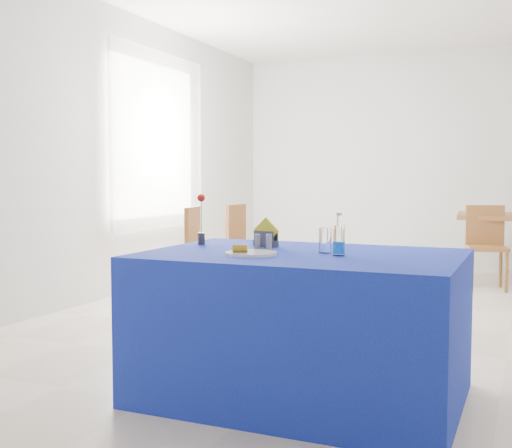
{
  "coord_description": "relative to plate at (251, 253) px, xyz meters",
  "views": [
    {
      "loc": [
        1.23,
        -5.07,
        1.14
      ],
      "look_at": [
        -0.01,
        -2.18,
        0.92
      ],
      "focal_mm": 45.0,
      "sensor_mm": 36.0,
      "label": 1
    }
  ],
  "objects": [
    {
      "name": "blue_table",
      "position": [
        0.21,
        0.19,
        -0.39
      ],
      "size": [
        1.6,
        1.1,
        0.76
      ],
      "color": "#101F93",
      "rests_on": "floor"
    },
    {
      "name": "curtain",
      "position": [
        -2.35,
        2.93,
        0.78
      ],
      "size": [
        0.04,
        1.75,
        1.85
      ],
      "primitive_type": "cube",
      "color": "white",
      "rests_on": "room_shell"
    },
    {
      "name": "pepper_shaker",
      "position": [
        -0.06,
        0.21,
        0.04
      ],
      "size": [
        0.03,
        0.03,
        0.08
      ],
      "primitive_type": "cylinder",
      "color": "slate",
      "rests_on": "blue_table"
    },
    {
      "name": "chair_win_b",
      "position": [
        -1.51,
        3.26,
        -0.26
      ],
      "size": [
        0.41,
        0.41,
        0.88
      ],
      "rotation": [
        0.0,
        0.0,
        1.52
      ],
      "color": "brown",
      "rests_on": "floor"
    },
    {
      "name": "room_shell",
      "position": [
        0.05,
        2.13,
        0.98
      ],
      "size": [
        7.0,
        7.0,
        7.0
      ],
      "color": "silver",
      "rests_on": "ground"
    },
    {
      "name": "chair_win_a",
      "position": [
        -1.59,
        2.46,
        -0.26
      ],
      "size": [
        0.46,
        0.46,
        0.88
      ],
      "rotation": [
        0.0,
        0.0,
        1.77
      ],
      "color": "brown",
      "rests_on": "floor"
    },
    {
      "name": "rose_vase",
      "position": [
        -0.47,
        0.34,
        0.13
      ],
      "size": [
        0.05,
        0.05,
        0.29
      ],
      "color": "#232227",
      "rests_on": "blue_table"
    },
    {
      "name": "water_bottle",
      "position": [
        0.41,
        0.15,
        0.06
      ],
      "size": [
        0.06,
        0.06,
        0.21
      ],
      "color": "white",
      "rests_on": "blue_table"
    },
    {
      "name": "salt_shaker",
      "position": [
        -0.01,
        0.25,
        0.04
      ],
      "size": [
        0.03,
        0.03,
        0.08
      ],
      "primitive_type": "cylinder",
      "color": "gray",
      "rests_on": "blue_table"
    },
    {
      "name": "banana_pieces",
      "position": [
        -0.05,
        -0.03,
        0.03
      ],
      "size": [
        0.08,
        0.06,
        0.04
      ],
      "color": "gold",
      "rests_on": "plate"
    },
    {
      "name": "window_pane",
      "position": [
        -2.42,
        2.93,
        0.78
      ],
      "size": [
        0.04,
        1.5,
        1.6
      ],
      "primitive_type": "cube",
      "color": "white",
      "rests_on": "room_shell"
    },
    {
      "name": "plate",
      "position": [
        0.0,
        0.0,
        0.0
      ],
      "size": [
        0.26,
        0.26,
        0.01
      ],
      "primitive_type": "cylinder",
      "color": "silver",
      "rests_on": "blue_table"
    },
    {
      "name": "floor",
      "position": [
        0.05,
        2.13,
        -0.77
      ],
      "size": [
        7.0,
        7.0,
        0.0
      ],
      "primitive_type": "plane",
      "color": "beige",
      "rests_on": "ground"
    },
    {
      "name": "napkin_holder",
      "position": [
        -0.08,
        0.39,
        0.04
      ],
      "size": [
        0.15,
        0.08,
        0.17
      ],
      "color": "#323237",
      "rests_on": "blue_table"
    },
    {
      "name": "drinking_glass",
      "position": [
        0.31,
        0.23,
        0.06
      ],
      "size": [
        0.07,
        0.07,
        0.13
      ],
      "primitive_type": "cylinder",
      "color": "white",
      "rests_on": "blue_table"
    },
    {
      "name": "chair_bg_left",
      "position": [
        0.86,
        4.12,
        -0.27
      ],
      "size": [
        0.46,
        0.46,
        0.87
      ],
      "rotation": [
        0.0,
        0.0,
        0.22
      ],
      "color": "brown",
      "rests_on": "floor"
    }
  ]
}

